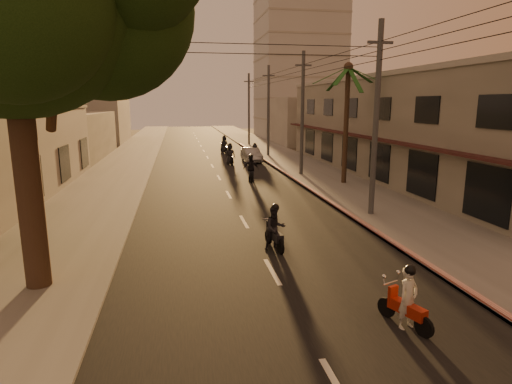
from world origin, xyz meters
TOP-DOWN VIEW (x-y plane):
  - ground at (0.00, 0.00)m, footprint 160.00×160.00m
  - road at (0.00, 20.00)m, footprint 10.00×140.00m
  - sidewalk_right at (7.50, 20.00)m, footprint 5.00×140.00m
  - sidewalk_left at (-7.50, 20.00)m, footprint 5.00×140.00m
  - curb_stripe at (5.10, 15.00)m, footprint 0.20×60.00m
  - shophouse_row at (13.95, 18.00)m, footprint 8.80×34.20m
  - distant_tower at (16.00, 56.00)m, footprint 12.10×12.10m
  - palm_tree at (8.00, 16.00)m, footprint 5.00×5.00m
  - utility_poles at (6.20, 20.00)m, footprint 1.20×48.26m
  - filler_right at (14.00, 45.00)m, footprint 8.00×14.00m
  - filler_left_near at (-14.00, 34.00)m, footprint 8.00×14.00m
  - filler_left_far at (-14.00, 52.00)m, footprint 8.00×14.00m
  - scooter_red at (2.44, -1.98)m, footprint 0.89×1.58m
  - scooter_mid_a at (0.57, 4.13)m, footprint 0.99×1.78m
  - scooter_mid_b at (2.05, 18.18)m, footprint 1.12×1.92m
  - scooter_far_a at (1.62, 26.56)m, footprint 0.99×1.95m
  - scooter_far_b at (4.20, 28.59)m, footprint 1.16×1.73m
  - parked_car at (3.82, 28.21)m, footprint 1.70×4.06m
  - scooter_far_c at (2.06, 35.36)m, footprint 1.18×1.93m

SIDE VIEW (x-z plane):
  - ground at x=0.00m, z-range 0.00..0.00m
  - road at x=0.00m, z-range 0.00..0.02m
  - sidewalk_right at x=7.50m, z-range 0.00..0.12m
  - sidewalk_left at x=-7.50m, z-range 0.00..0.12m
  - curb_stripe at x=5.10m, z-range 0.00..0.20m
  - parked_car at x=3.82m, z-range 0.00..1.30m
  - scooter_red at x=2.44m, z-range -0.08..1.54m
  - scooter_far_b at x=4.20m, z-range -0.07..1.63m
  - scooter_mid_a at x=0.57m, z-range -0.08..1.67m
  - scooter_mid_b at x=2.05m, z-range -0.10..1.80m
  - scooter_far_a at x=1.62m, z-range -0.10..1.82m
  - scooter_far_c at x=2.06m, z-range -0.09..1.85m
  - filler_left_near at x=-14.00m, z-range 0.00..4.40m
  - filler_right at x=14.00m, z-range 0.00..6.00m
  - filler_left_far at x=-14.00m, z-range 0.00..7.00m
  - shophouse_row at x=13.95m, z-range 0.00..7.30m
  - utility_poles at x=6.20m, z-range 2.04..11.04m
  - palm_tree at x=8.00m, z-range 3.05..11.25m
  - distant_tower at x=16.00m, z-range 0.00..28.00m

